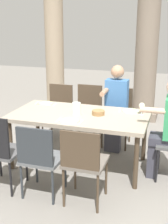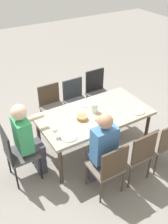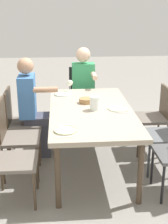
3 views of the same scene
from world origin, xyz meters
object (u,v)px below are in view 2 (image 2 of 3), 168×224
at_px(chair_west_north, 163,141).
at_px(chair_east_south, 52,105).
at_px(bread_basket, 82,118).
at_px(plate_0, 137,111).
at_px(chair_east_north, 109,166).
at_px(chair_head_east, 16,152).
at_px(chair_mid_south, 76,99).
at_px(dining_table, 94,117).
at_px(diner_man_white, 101,148).
at_px(diner_woman_green, 28,139).
at_px(plate_1, 85,103).
at_px(wine_glass_2, 55,130).
at_px(chair_mid_north, 137,152).
at_px(plate_2, 69,137).
at_px(chair_west_south, 98,90).
at_px(water_pitcher, 94,108).

height_order(chair_west_north, chair_east_south, chair_west_north).
height_order(chair_west_north, bread_basket, chair_west_north).
bearing_deg(plate_0, chair_east_north, 30.77).
bearing_deg(chair_head_east, chair_mid_south, -148.92).
xyz_separation_m(dining_table, chair_east_south, (0.35, -0.91, -0.15)).
height_order(chair_mid_south, chair_head_east, chair_head_east).
bearing_deg(diner_man_white, diner_woman_green, -41.73).
bearing_deg(diner_man_white, chair_east_north, 89.14).
xyz_separation_m(chair_east_north, plate_1, (-0.37, -1.24, 0.23)).
relative_size(chair_mid_south, plate_0, 3.76).
height_order(chair_east_north, diner_woman_green, diner_woman_green).
bearing_deg(wine_glass_2, chair_mid_north, 144.26).
bearing_deg(bread_basket, diner_man_white, 82.16).
distance_m(chair_east_south, plate_2, 1.28).
bearing_deg(chair_head_east, plate_2, 155.66).
distance_m(chair_west_north, chair_east_north, 1.03).
bearing_deg(chair_west_south, chair_head_east, 24.27).
bearing_deg(chair_east_north, water_pitcher, -111.60).
distance_m(chair_west_south, chair_head_east, 2.22).
distance_m(chair_west_north, wine_glass_2, 1.67).
bearing_deg(chair_west_north, plate_1, -62.08).
distance_m(plate_2, bread_basket, 0.48).
distance_m(chair_mid_south, plate_2, 1.49).
relative_size(dining_table, diner_man_white, 1.41).
xyz_separation_m(chair_mid_south, plate_0, (-0.48, 1.23, 0.24)).
bearing_deg(chair_west_north, diner_man_white, -10.78).
height_order(dining_table, water_pitcher, water_pitcher).
bearing_deg(chair_west_south, wine_glass_2, 37.39).
distance_m(plate_2, wine_glass_2, 0.22).
distance_m(chair_east_south, bread_basket, 0.98).
bearing_deg(water_pitcher, plate_0, 149.80).
bearing_deg(diner_man_white, plate_1, -109.43).
xyz_separation_m(chair_west_south, bread_basket, (0.93, 0.95, 0.23)).
bearing_deg(chair_head_east, chair_east_south, -137.80).
height_order(chair_head_east, diner_woman_green, diner_woman_green).
bearing_deg(water_pitcher, chair_east_north, 68.40).
bearing_deg(chair_mid_south, water_pitcher, 81.39).
height_order(chair_east_north, wine_glass_2, wine_glass_2).
xyz_separation_m(chair_west_north, chair_west_south, (0.00, -1.82, 0.03)).
height_order(chair_head_east, plate_0, chair_head_east).
height_order(chair_east_south, bread_basket, chair_east_south).
relative_size(dining_table, chair_west_north, 2.05).
xyz_separation_m(chair_mid_south, chair_east_south, (0.51, 0.00, 0.02)).
bearing_deg(diner_man_white, chair_mid_north, 158.86).
bearing_deg(chair_head_east, chair_mid_north, 148.85).
xyz_separation_m(chair_east_south, bread_basket, (-0.10, 0.95, 0.24)).
distance_m(chair_east_south, plate_0, 1.59).
height_order(dining_table, chair_east_south, chair_east_south).
xyz_separation_m(diner_woman_green, plate_2, (-0.51, 0.32, 0.05)).
bearing_deg(plate_2, chair_head_east, -24.34).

